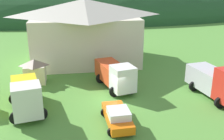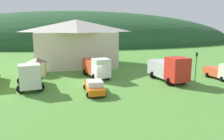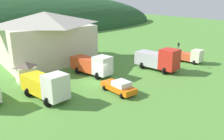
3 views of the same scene
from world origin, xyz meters
The scene contains 11 objects.
ground_plane centered at (0.00, 0.00, 0.00)m, with size 200.00×200.00×0.00m, color #518C38.
forested_hill_backdrop centered at (0.00, 69.44, 0.00)m, with size 144.50×60.00×27.70m, color #234C28.
depot_building centered at (-1.84, 14.19, 4.64)m, with size 15.75×11.71×9.01m.
play_shed_cream centered at (-8.29, 6.17, 1.50)m, with size 2.58×2.27×2.91m.
flatbed_truck_yellow centered at (-8.23, -1.21, 1.71)m, with size 3.97×7.07×3.41m.
heavy_rig_white centered at (0.75, 3.08, 1.68)m, with size 3.96×7.24×3.21m.
crane_truck_red centered at (10.66, -1.14, 1.86)m, with size 4.01×7.46×3.72m.
light_truck_cream centered at (18.81, -1.37, 1.21)m, with size 2.92×4.93×2.49m.
service_pickup_orange centered at (-0.38, -4.80, 0.83)m, with size 2.45×4.96×1.66m.
traffic_light_east centered at (14.30, -1.92, 2.57)m, with size 0.20×0.32×4.20m.
traffic_cone_near_pickup centered at (-0.16, -2.78, 0.00)m, with size 0.36×0.36×0.64m, color orange.
Camera 2 is at (-2.85, -29.80, 7.95)m, focal length 35.34 mm.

